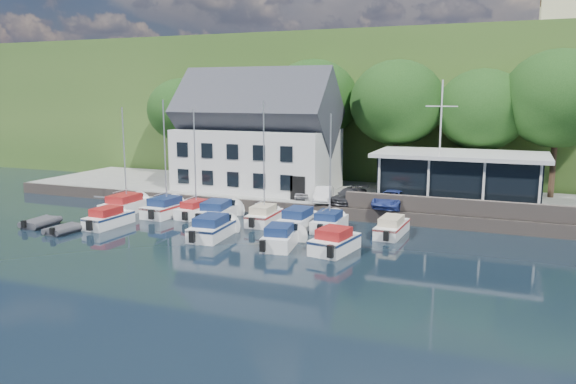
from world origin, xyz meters
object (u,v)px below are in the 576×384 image
car_silver (303,191)px  car_dgrey (349,196)px  dinghy_1 (65,228)px  car_blue (392,198)px  boat_r2_3 (281,236)px  car_white (324,194)px  harbor_building (257,142)px  boat_r2_2 (213,226)px  boat_r2_4 (335,240)px  boat_r1_1 (165,157)px  dinghy_0 (40,221)px  boat_r1_2 (195,166)px  club_pavilion (459,178)px  boat_r1_0 (124,156)px  boat_r1_5 (299,218)px  flagpole (440,146)px  boat_r2_0 (109,217)px  boat_r1_4 (264,165)px  boat_r1_7 (392,225)px  boat_r1_3 (218,210)px  boat_r1_6 (330,171)px

car_silver → car_dgrey: 4.36m
car_silver → dinghy_1: size_ratio=1.14×
car_blue → boat_r2_3: car_blue is taller
car_white → harbor_building: bearing=141.6°
boat_r2_2 → boat_r2_3: bearing=-10.1°
boat_r2_4 → boat_r1_1: bearing=171.9°
dinghy_0 → boat_r1_2: bearing=33.6°
car_dgrey → boat_r2_2: size_ratio=0.65×
club_pavilion → boat_r1_0: (-25.61, -8.91, 1.65)m
boat_r1_2 → boat_r2_4: size_ratio=1.57×
boat_r1_5 → boat_r2_4: size_ratio=1.19×
flagpole → boat_r2_0: flagpole is taller
car_dgrey → boat_r2_4: car_dgrey is taller
car_dgrey → boat_r2_0: size_ratio=0.72×
boat_r1_4 → boat_r1_7: bearing=-0.3°
harbor_building → boat_r1_5: size_ratio=2.31×
club_pavilion → boat_r1_3: size_ratio=2.03×
boat_r1_1 → boat_r1_3: (4.51, 0.30, -3.96)m
boat_r2_4 → boat_r2_2: bearing=-172.5°
car_white → car_dgrey: bearing=-3.4°
car_dgrey → flagpole: bearing=14.1°
boat_r2_2 → car_dgrey: bearing=52.8°
flagpole → boat_r1_5: bearing=-146.0°
car_white → boat_r1_2: (-9.11, -4.83, 2.49)m
club_pavilion → car_silver: (-12.49, -2.30, -1.51)m
club_pavilion → boat_r1_1: 23.54m
car_white → flagpole: size_ratio=0.39×
flagpole → car_white: bearing=-177.0°
boat_r1_1 → boat_r2_0: (-1.86, -4.80, -3.97)m
car_silver → boat_r1_5: 7.07m
flagpole → boat_r1_6: 8.96m
dinghy_0 → car_dgrey: bearing=26.6°
boat_r1_3 → dinghy_1: (-8.04, -7.80, -0.43)m
boat_r2_2 → dinghy_1: 10.79m
boat_r1_6 → boat_r2_3: bearing=-106.3°
car_dgrey → boat_r1_2: 12.57m
boat_r2_2 → boat_r2_4: bearing=-6.5°
car_silver → boat_r1_6: size_ratio=0.37×
boat_r1_1 → dinghy_0: bearing=-131.2°
car_blue → boat_r1_3: size_ratio=0.63×
dinghy_1 → car_blue: bearing=37.2°
club_pavilion → car_dgrey: bearing=-159.4°
car_dgrey → boat_r2_4: 10.95m
flagpole → boat_r1_4: bearing=-154.9°
flagpole → boat_r2_2: size_ratio=1.53×
flagpole → boat_r2_3: size_ratio=1.79×
car_white → boat_r1_5: car_white is taller
boat_r2_4 → dinghy_1: (-19.23, -2.44, -0.46)m
harbor_building → boat_r1_2: bearing=-99.0°
car_dgrey → dinghy_0: bearing=-136.1°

